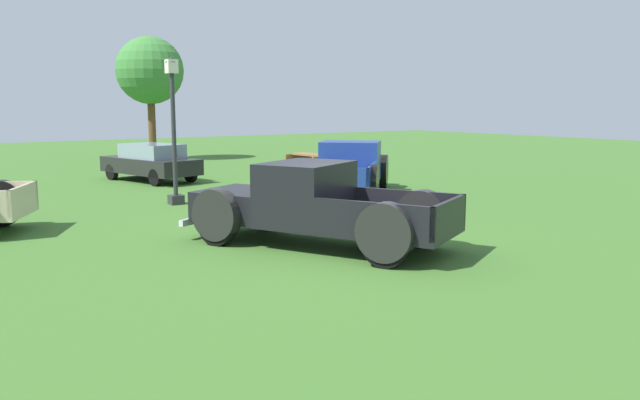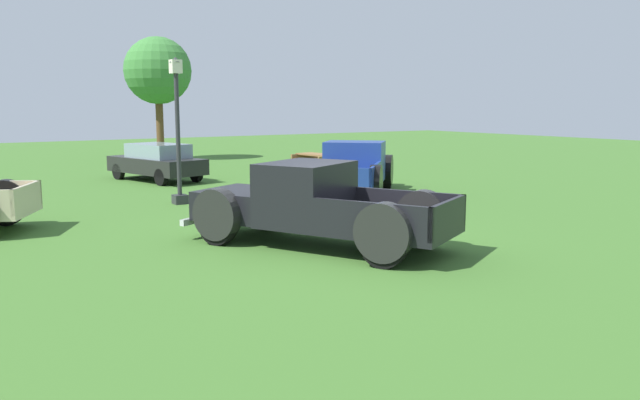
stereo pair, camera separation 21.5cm
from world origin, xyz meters
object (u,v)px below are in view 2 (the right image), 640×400
(sedan_distant_a, at_px, (157,161))
(oak_tree_east, at_px, (158,71))
(pickup_truck_foreground, at_px, (303,205))
(trash_can, at_px, (355,158))
(picnic_table, at_px, (318,161))
(pickup_truck_behind_left, at_px, (355,169))
(lamp_post_near, at_px, (178,128))

(sedan_distant_a, bearing_deg, oak_tree_east, 69.72)
(pickup_truck_foreground, distance_m, trash_can, 14.48)
(sedan_distant_a, relative_size, picnic_table, 2.12)
(sedan_distant_a, relative_size, trash_can, 4.48)
(pickup_truck_behind_left, xyz_separation_m, oak_tree_east, (-0.82, 14.97, 3.54))
(picnic_table, height_order, oak_tree_east, oak_tree_east)
(lamp_post_near, height_order, oak_tree_east, oak_tree_east)
(pickup_truck_foreground, bearing_deg, sedan_distant_a, 84.36)
(pickup_truck_foreground, xyz_separation_m, sedan_distant_a, (1.16, 11.71, -0.07))
(lamp_post_near, bearing_deg, picnic_table, 30.50)
(picnic_table, bearing_deg, sedan_distant_a, 169.11)
(picnic_table, xyz_separation_m, trash_can, (2.16, 0.46, -0.01))
(pickup_truck_foreground, relative_size, oak_tree_east, 0.93)
(picnic_table, bearing_deg, lamp_post_near, -149.50)
(pickup_truck_foreground, distance_m, lamp_post_near, 6.32)
(lamp_post_near, xyz_separation_m, picnic_table, (7.39, 4.35, -1.58))
(pickup_truck_behind_left, relative_size, picnic_table, 2.49)
(sedan_distant_a, height_order, oak_tree_east, oak_tree_east)
(oak_tree_east, bearing_deg, lamp_post_near, -107.52)
(sedan_distant_a, bearing_deg, picnic_table, -10.89)
(pickup_truck_behind_left, height_order, lamp_post_near, lamp_post_near)
(pickup_truck_behind_left, distance_m, sedan_distant_a, 7.62)
(pickup_truck_foreground, xyz_separation_m, lamp_post_near, (-0.13, 6.18, 1.31))
(trash_can, bearing_deg, pickup_truck_behind_left, -126.66)
(pickup_truck_behind_left, bearing_deg, sedan_distant_a, 121.16)
(sedan_distant_a, xyz_separation_m, lamp_post_near, (-1.29, -5.53, 1.38))
(pickup_truck_behind_left, bearing_deg, oak_tree_east, 93.13)
(pickup_truck_foreground, distance_m, picnic_table, 12.80)
(pickup_truck_behind_left, distance_m, lamp_post_near, 5.49)
(pickup_truck_behind_left, relative_size, oak_tree_east, 0.84)
(pickup_truck_behind_left, height_order, picnic_table, pickup_truck_behind_left)
(picnic_table, relative_size, trash_can, 2.11)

